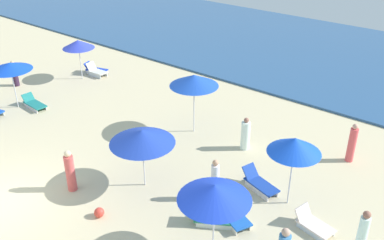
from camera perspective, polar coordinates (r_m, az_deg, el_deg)
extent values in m
plane|color=beige|center=(17.07, -23.62, -9.87)|extent=(60.00, 60.00, 0.00)
cube|color=#2C5383|center=(31.84, 12.80, 9.35)|extent=(60.00, 15.95, 0.12)
cylinder|color=silver|center=(23.56, -22.30, 3.81)|extent=(0.05, 0.05, 2.04)
cone|color=blue|center=(23.14, -22.84, 6.53)|extent=(2.11, 2.11, 0.37)
cube|color=silver|center=(23.39, -20.43, 1.49)|extent=(1.24, 0.13, 0.19)
cube|color=silver|center=(23.59, -19.38, 1.90)|extent=(1.24, 0.13, 0.19)
cube|color=#1E7B75|center=(23.44, -19.95, 1.97)|extent=(1.42, 0.69, 0.06)
cube|color=#1E7B75|center=(23.90, -20.77, 2.81)|extent=(0.36, 0.58, 0.39)
cylinder|color=silver|center=(15.39, 12.82, -7.50)|extent=(0.05, 0.05, 2.11)
cone|color=blue|center=(14.68, 13.36, -3.25)|extent=(1.81, 1.81, 0.55)
cube|color=silver|center=(16.18, 8.44, -9.16)|extent=(1.19, 0.40, 0.25)
cube|color=silver|center=(16.47, 9.73, -8.54)|extent=(1.19, 0.40, 0.25)
cube|color=#1C3FA1|center=(16.23, 9.13, -8.40)|extent=(1.48, 0.95, 0.06)
cube|color=#1C3FA1|center=(16.48, 7.69, -6.75)|extent=(0.56, 0.65, 0.47)
cube|color=silver|center=(14.85, 15.26, -14.09)|extent=(1.04, 0.27, 0.19)
cube|color=silver|center=(15.22, 16.56, -13.12)|extent=(1.04, 0.27, 0.19)
cube|color=silver|center=(14.95, 15.98, -13.24)|extent=(1.29, 0.89, 0.06)
cube|color=silver|center=(15.05, 14.42, -11.69)|extent=(0.41, 0.67, 0.43)
cylinder|color=silver|center=(26.19, -14.44, 7.20)|extent=(0.05, 0.05, 1.88)
cone|color=blue|center=(25.82, -14.75, 9.64)|extent=(1.81, 1.81, 0.47)
cube|color=silver|center=(26.91, -12.67, 6.03)|extent=(1.11, 0.37, 0.20)
cube|color=silver|center=(27.29, -12.10, 6.41)|extent=(1.11, 0.37, 0.20)
cube|color=#203BBB|center=(27.05, -12.41, 6.47)|extent=(1.39, 0.94, 0.06)
cube|color=#203BBB|center=(27.31, -13.49, 6.99)|extent=(0.45, 0.62, 0.41)
cube|color=silver|center=(26.53, -12.69, 5.75)|extent=(1.02, 0.09, 0.24)
cube|color=silver|center=(26.85, -11.88, 6.11)|extent=(1.02, 0.09, 0.24)
cube|color=silver|center=(26.63, -12.31, 6.23)|extent=(1.16, 0.67, 0.06)
cube|color=silver|center=(26.92, -13.12, 6.89)|extent=(0.35, 0.60, 0.48)
cylinder|color=silver|center=(13.14, 2.85, -13.92)|extent=(0.05, 0.05, 2.08)
cone|color=blue|center=(12.32, 2.99, -9.46)|extent=(2.15, 2.15, 0.49)
cube|color=silver|center=(14.73, 4.67, -13.30)|extent=(1.06, 0.50, 0.22)
cube|color=silver|center=(14.96, 6.46, -12.64)|extent=(1.06, 0.50, 0.22)
cube|color=blue|center=(14.76, 5.60, -12.55)|extent=(1.41, 1.09, 0.06)
cube|color=blue|center=(14.99, 4.42, -10.64)|extent=(0.59, 0.70, 0.47)
cube|color=silver|center=(14.58, 2.98, -13.80)|extent=(1.09, 0.66, 0.20)
cube|color=silver|center=(14.95, 3.16, -12.56)|extent=(1.09, 0.66, 0.20)
cube|color=#247757|center=(14.68, 3.08, -12.79)|extent=(1.48, 1.20, 0.06)
cube|color=#247757|center=(14.62, 0.55, -12.08)|extent=(0.57, 0.64, 0.37)
cylinder|color=silver|center=(19.47, 0.27, 1.46)|extent=(0.05, 0.05, 2.27)
cone|color=blue|center=(18.89, 0.27, 5.25)|extent=(2.17, 2.17, 0.51)
cylinder|color=silver|center=(16.08, -6.36, -5.81)|extent=(0.05, 0.05, 1.84)
cone|color=#1E3CAE|center=(15.46, -6.58, -2.18)|extent=(2.38, 2.38, 0.51)
cylinder|color=white|center=(14.23, 21.44, -14.08)|extent=(0.41, 0.41, 1.44)
sphere|color=#925C4B|center=(13.72, 22.04, -11.49)|extent=(0.23, 0.23, 0.23)
cylinder|color=white|center=(18.49, 7.04, -2.04)|extent=(0.49, 0.49, 1.28)
sphere|color=#966151|center=(18.14, 7.17, -0.03)|extent=(0.21, 0.21, 0.21)
cylinder|color=#E45255|center=(18.63, 20.28, -3.10)|extent=(0.39, 0.39, 1.49)
sphere|color=tan|center=(18.24, 20.70, -0.82)|extent=(0.22, 0.22, 0.22)
sphere|color=tan|center=(12.60, 12.26, -14.24)|extent=(0.25, 0.25, 0.25)
cylinder|color=#D45453|center=(16.46, -15.70, -6.76)|extent=(0.43, 0.43, 1.44)
sphere|color=beige|center=(16.02, -16.08, -4.29)|extent=(0.25, 0.25, 0.25)
cylinder|color=white|center=(15.43, 3.04, -8.18)|extent=(0.41, 0.41, 1.44)
sphere|color=tan|center=(14.97, 3.12, -5.65)|extent=(0.22, 0.22, 0.22)
cylinder|color=#342037|center=(26.50, -22.30, 5.50)|extent=(0.43, 0.43, 1.28)
sphere|color=tan|center=(26.25, -22.59, 6.98)|extent=(0.22, 0.22, 0.22)
sphere|color=#E13F32|center=(15.30, -12.12, -11.81)|extent=(0.35, 0.35, 0.35)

